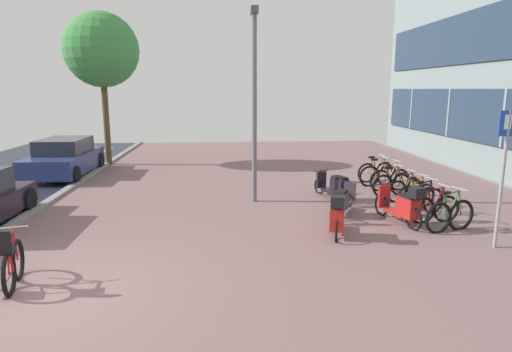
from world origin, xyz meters
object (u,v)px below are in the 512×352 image
bicycle_rack_06 (390,180)px  bicycle_rack_08 (375,172)px  bicycle_rack_03 (416,196)px  scooter_far (337,215)px  bicycle_rack_00 (450,216)px  parking_sign (504,166)px  street_tree (102,50)px  scooter_near (343,200)px  scooter_extra (335,186)px  bicycle_rack_07 (378,175)px  bicycle_rack_02 (424,202)px  bicycle_rack_04 (406,190)px  lamp_post (254,97)px  bicycle_foreground (10,265)px  scooter_mid (403,206)px  bicycle_rack_01 (434,209)px  bicycle_rack_05 (392,185)px  parked_car_far (64,158)px

bicycle_rack_06 → bicycle_rack_08: bearing=89.6°
bicycle_rack_03 → scooter_far: (-2.77, -2.13, 0.13)m
bicycle_rack_00 → bicycle_rack_06: bearing=87.6°
bicycle_rack_00 → bicycle_rack_03: bearing=86.7°
parking_sign → street_tree: bearing=134.2°
bicycle_rack_08 → street_tree: street_tree is taller
bicycle_rack_03 → scooter_near: size_ratio=0.79×
scooter_extra → bicycle_rack_06: bearing=25.5°
scooter_extra → street_tree: street_tree is taller
bicycle_rack_06 → bicycle_rack_07: bicycle_rack_07 is taller
bicycle_rack_02 → scooter_far: scooter_far is taller
bicycle_rack_04 → bicycle_rack_06: 1.36m
bicycle_rack_04 → bicycle_rack_08: bicycle_rack_08 is taller
scooter_near → lamp_post: (-2.20, 1.47, 2.63)m
bicycle_rack_08 → bicycle_foreground: bearing=-139.1°
bicycle_rack_07 → scooter_mid: (-0.91, -4.18, 0.11)m
bicycle_foreground → scooter_far: bicycle_foreground is taller
scooter_near → scooter_far: 1.73m
bicycle_rack_02 → bicycle_rack_06: bicycle_rack_06 is taller
scooter_far → street_tree: street_tree is taller
scooter_near → street_tree: size_ratio=0.25×
scooter_near → bicycle_rack_00: bearing=-36.6°
bicycle_rack_03 → parking_sign: bearing=-84.8°
bicycle_rack_08 → street_tree: (-10.29, 4.31, 4.43)m
bicycle_rack_02 → bicycle_rack_07: bicycle_rack_07 is taller
scooter_mid → bicycle_rack_04: bearing=65.1°
bicycle_foreground → scooter_near: bicycle_foreground is taller
bicycle_rack_04 → lamp_post: bearing=176.1°
bicycle_rack_07 → bicycle_rack_04: bearing=-87.6°
bicycle_rack_00 → bicycle_rack_08: size_ratio=1.00×
bicycle_rack_07 → parking_sign: bearing=-86.4°
bicycle_foreground → parking_sign: (9.05, 1.14, 1.32)m
bicycle_rack_00 → bicycle_rack_01: (-0.03, 0.68, -0.02)m
bicycle_rack_01 → parking_sign: size_ratio=0.48×
parking_sign → bicycle_foreground: bearing=-172.8°
bicycle_rack_02 → bicycle_rack_05: same height
bicycle_rack_01 → lamp_post: (-4.24, 2.33, 2.66)m
bicycle_rack_02 → scooter_extra: 2.58m
bicycle_rack_08 → scooter_far: bearing=-117.1°
bicycle_rack_06 → parked_car_far: parked_car_far is taller
bicycle_rack_05 → scooter_extra: bicycle_rack_05 is taller
bicycle_rack_03 → bicycle_rack_01: bearing=-96.4°
bicycle_rack_07 → scooter_near: 3.84m
bicycle_rack_03 → parking_sign: size_ratio=0.45×
bicycle_rack_06 → scooter_far: bearing=-124.1°
bicycle_rack_07 → parked_car_far: parked_car_far is taller
bicycle_rack_08 → lamp_post: (-4.45, -2.41, 2.65)m
lamp_post → bicycle_rack_07: bearing=21.9°
bicycle_foreground → street_tree: (-1.46, 11.97, 4.38)m
bicycle_rack_02 → bicycle_rack_03: bicycle_rack_02 is taller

